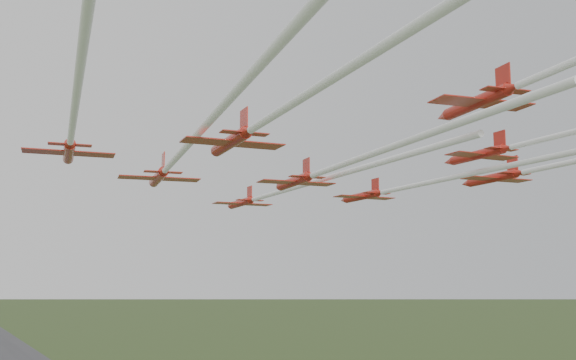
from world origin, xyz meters
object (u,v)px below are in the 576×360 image
jet_row2_right (447,179)px  jet_row4_left (331,79)px  jet_row3_left (75,105)px  jet_row2_left (180,153)px  jet_row4_right (555,136)px  jet_lead (280,192)px  jet_row3_mid (332,168)px

jet_row2_right → jet_row4_left: jet_row4_left is taller
jet_row2_right → jet_row3_left: 42.54m
jet_row2_left → jet_row4_right: size_ratio=1.46×
jet_row2_left → jet_row4_right: jet_row2_left is taller
jet_row2_right → jet_lead: bearing=120.2°
jet_row2_left → jet_row4_left: bearing=-82.8°
jet_lead → jet_row2_left: 23.33m
jet_row2_left → jet_row3_mid: (12.57, -8.31, -1.65)m
jet_row3_left → jet_row4_right: jet_row4_right is taller
jet_row2_right → jet_row3_mid: (-16.15, -1.31, -0.33)m
jet_row2_left → jet_row2_right: jet_row2_left is taller
jet_lead → jet_row3_mid: bearing=-100.8°
jet_lead → jet_row4_right: 37.00m
jet_row2_left → jet_row3_mid: size_ratio=1.43×
jet_row4_left → jet_row2_left: bearing=93.2°
jet_row3_left → jet_row4_right: bearing=-0.9°
jet_row3_left → jet_row2_right: bearing=20.2°
jet_row2_left → jet_row3_left: bearing=-120.4°
jet_row2_right → jet_row2_left: bearing=171.0°
jet_lead → jet_row3_left: bearing=-133.1°
jet_row2_right → jet_row3_left: jet_row3_left is taller
jet_lead → jet_row4_left: bearing=-110.3°
jet_lead → jet_row4_left: size_ratio=0.87×
jet_lead → jet_row4_right: size_ratio=1.31×
jet_row3_mid → jet_row4_right: (14.83, -13.99, 2.09)m
jet_row4_left → jet_row2_right: bearing=44.2°
jet_row3_mid → jet_lead: bearing=82.2°
jet_lead → jet_row4_right: (8.52, -35.98, 1.53)m
jet_lead → jet_row4_left: jet_row4_left is taller
jet_row3_left → jet_row4_left: 19.02m
jet_row2_right → jet_row3_left: size_ratio=1.00×
jet_lead → jet_row2_left: bearing=-138.9°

